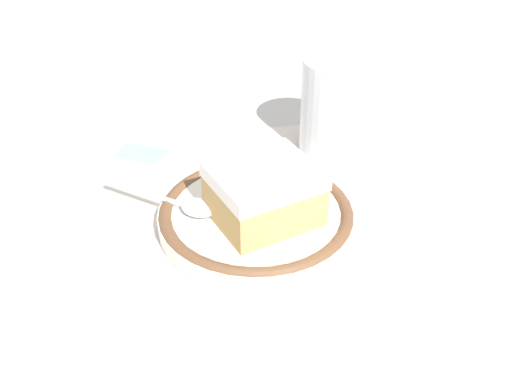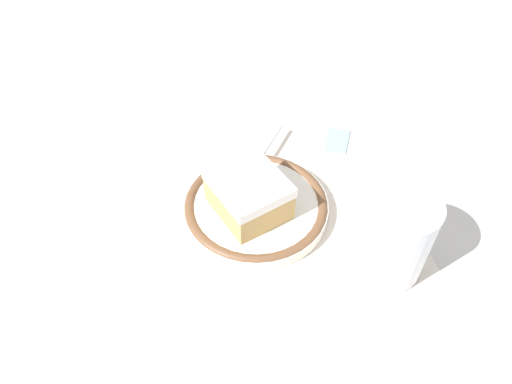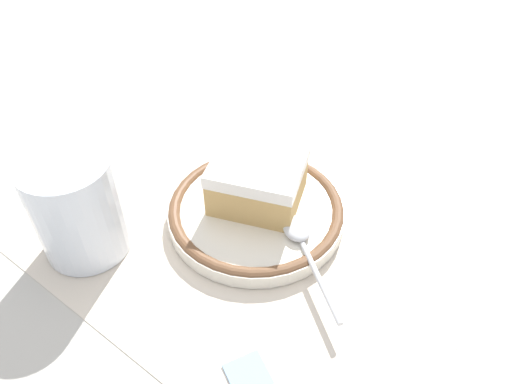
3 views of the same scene
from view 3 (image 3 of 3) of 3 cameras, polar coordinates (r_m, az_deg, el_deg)
The scene contains 7 objects.
ground_plane at distance 0.50m, azimuth 1.98°, elevation -2.09°, with size 2.40×2.40×0.00m, color #B7B2A8.
placemat at distance 0.50m, azimuth 1.99°, elevation -2.03°, with size 0.41×0.40×0.00m, color beige.
plate at distance 0.48m, azimuth 0.00°, elevation -2.20°, with size 0.17×0.17×0.02m.
cake_slice at distance 0.47m, azimuth 0.20°, elevation 1.34°, with size 0.10×0.10×0.05m.
spoon at distance 0.45m, azimuth 5.24°, elevation -5.34°, with size 0.10×0.08×0.01m.
cup at distance 0.46m, azimuth -19.89°, elevation -2.22°, with size 0.08×0.08×0.10m.
napkin at distance 0.60m, azimuth -2.36°, elevation 7.52°, with size 0.12×0.09×0.00m, color white.
Camera 3 is at (0.20, -0.29, 0.36)m, focal length 34.38 mm.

